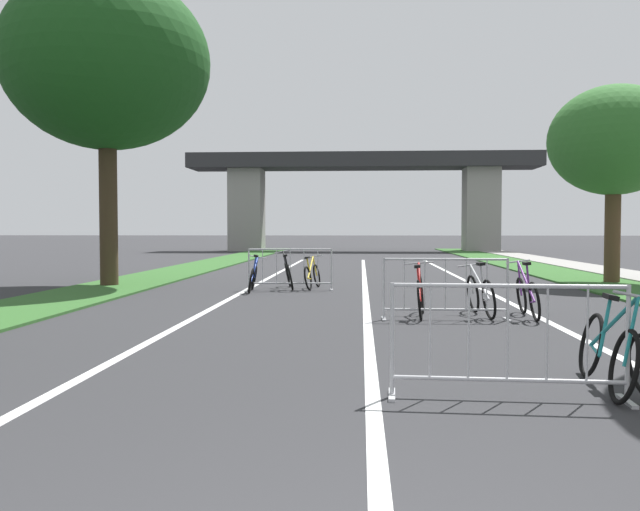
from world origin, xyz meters
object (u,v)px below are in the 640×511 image
at_px(bicycle_silver_1, 480,295).
at_px(bicycle_yellow_5, 312,275).
at_px(crowd_barrier_nearest, 508,343).
at_px(crowd_barrier_third, 290,270).
at_px(bicycle_blue_2, 253,278).
at_px(tree_left_pine_near, 107,63).
at_px(bicycle_black_4, 289,274).
at_px(bicycle_teal_6, 607,351).
at_px(bicycle_red_7, 420,295).
at_px(bicycle_purple_3, 527,296).
at_px(crowd_barrier_second, 445,290).
at_px(tree_right_oak_mid, 614,141).

distance_m(bicycle_silver_1, bicycle_yellow_5, 6.13).
distance_m(crowd_barrier_nearest, bicycle_yellow_5, 11.21).
xyz_separation_m(crowd_barrier_third, bicycle_blue_2, (-0.88, -0.37, -0.17)).
height_order(tree_left_pine_near, bicycle_silver_1, tree_left_pine_near).
height_order(bicycle_black_4, bicycle_teal_6, bicycle_teal_6).
bearing_deg(bicycle_red_7, bicycle_purple_3, 6.65).
distance_m(crowd_barrier_second, bicycle_purple_3, 1.52).
xyz_separation_m(bicycle_blue_2, bicycle_purple_3, (5.53, -4.45, 0.03)).
relative_size(bicycle_purple_3, bicycle_red_7, 1.03).
bearing_deg(bicycle_silver_1, bicycle_teal_6, -93.12).
relative_size(bicycle_blue_2, bicycle_purple_3, 0.93).
relative_size(tree_left_pine_near, bicycle_black_4, 4.72).
height_order(crowd_barrier_nearest, crowd_barrier_second, same).
bearing_deg(bicycle_blue_2, bicycle_teal_6, -67.24).
bearing_deg(bicycle_purple_3, bicycle_red_7, -178.67).
xyz_separation_m(bicycle_black_4, bicycle_yellow_5, (0.61, 0.04, -0.03)).
bearing_deg(bicycle_red_7, tree_right_oak_mid, 57.92).
xyz_separation_m(tree_left_pine_near, bicycle_blue_2, (4.06, -1.15, -5.57)).
xyz_separation_m(tree_left_pine_near, tree_right_oak_mid, (13.74, 1.79, -1.94)).
height_order(crowd_barrier_third, bicycle_black_4, crowd_barrier_third).
height_order(tree_right_oak_mid, crowd_barrier_nearest, tree_right_oak_mid).
height_order(crowd_barrier_second, bicycle_red_7, crowd_barrier_second).
bearing_deg(crowd_barrier_nearest, tree_left_pine_near, 125.58).
distance_m(bicycle_silver_1, bicycle_purple_3, 0.79).
bearing_deg(crowd_barrier_second, bicycle_red_7, 133.34).
bearing_deg(bicycle_purple_3, bicycle_blue_2, 142.85).
height_order(bicycle_blue_2, bicycle_teal_6, bicycle_teal_6).
distance_m(tree_right_oak_mid, bicycle_red_7, 10.16).
bearing_deg(bicycle_silver_1, bicycle_black_4, 122.16).
height_order(bicycle_blue_2, bicycle_yellow_5, bicycle_blue_2).
bearing_deg(crowd_barrier_third, bicycle_teal_6, -67.63).
bearing_deg(bicycle_black_4, bicycle_yellow_5, -6.05).
distance_m(tree_left_pine_near, bicycle_red_7, 11.03).
bearing_deg(bicycle_red_7, bicycle_silver_1, 15.23).
bearing_deg(tree_right_oak_mid, bicycle_teal_6, -110.44).
distance_m(bicycle_yellow_5, bicycle_red_7, 5.76).
height_order(crowd_barrier_nearest, bicycle_red_7, crowd_barrier_nearest).
height_order(bicycle_blue_2, bicycle_black_4, bicycle_black_4).
distance_m(crowd_barrier_nearest, bicycle_black_4, 11.32).
bearing_deg(bicycle_blue_2, bicycle_black_4, 41.07).
bearing_deg(bicycle_black_4, tree_right_oak_mid, 3.87).
bearing_deg(crowd_barrier_third, bicycle_yellow_5, 42.47).
xyz_separation_m(tree_right_oak_mid, bicycle_yellow_5, (-8.29, -2.09, -3.63)).
distance_m(bicycle_silver_1, bicycle_black_4, 6.45).
distance_m(tree_left_pine_near, bicycle_blue_2, 6.99).
distance_m(tree_right_oak_mid, bicycle_blue_2, 10.75).
xyz_separation_m(bicycle_yellow_5, bicycle_red_7, (2.29, -5.28, 0.04)).
xyz_separation_m(bicycle_blue_2, bicycle_black_4, (0.79, 0.81, 0.03)).
bearing_deg(tree_left_pine_near, crowd_barrier_second, -36.42).
xyz_separation_m(tree_left_pine_near, bicycle_yellow_5, (5.45, -0.31, -5.57)).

